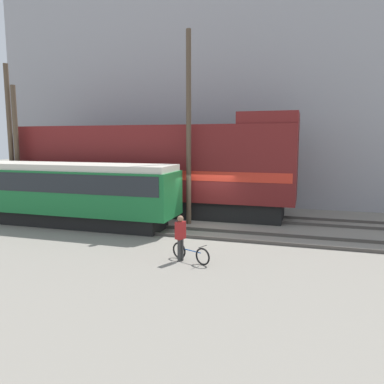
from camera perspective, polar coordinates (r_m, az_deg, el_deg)
name	(u,v)px	position (r m, az deg, el deg)	size (l,w,h in m)	color
ground_plane	(205,227)	(18.64, 2.04, -5.31)	(120.00, 120.00, 0.00)	gray
track_near	(196,233)	(17.14, 0.65, -6.25)	(60.00, 1.50, 0.14)	#47423D
track_far	(217,216)	(20.99, 3.81, -3.63)	(60.00, 1.50, 0.14)	#47423D
building_backdrop	(241,88)	(27.67, 7.43, 15.43)	(34.75, 6.00, 15.83)	#99999E
freight_locomotive	(154,168)	(21.81, -5.86, 3.65)	(16.30, 3.04, 5.67)	black
streetcar	(72,190)	(19.65, -17.86, 0.27)	(10.86, 2.54, 3.11)	black
bicycle	(191,253)	(13.34, -0.21, -9.33)	(1.59, 0.79, 0.67)	black
person	(180,234)	(13.28, -1.77, -6.36)	(0.34, 0.42, 1.64)	#333333
utility_pole_left	(10,140)	(24.52, -25.94, 7.20)	(0.27, 0.27, 8.59)	#4C3D2D
utility_pole_center	(17,150)	(24.25, -25.14, 5.82)	(0.28, 0.28, 7.39)	#4C3D2D
utility_pole_right	(189,130)	(18.88, -0.52, 9.49)	(0.25, 0.25, 9.57)	#4C3D2D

